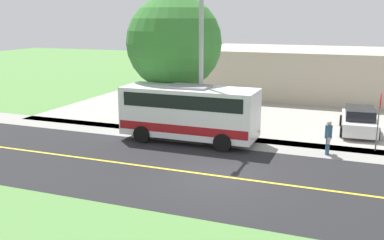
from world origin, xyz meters
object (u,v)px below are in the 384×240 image
Objects in this scene: stop_sign at (379,112)px; parked_car_near at (359,121)px; shuttle_bus_front at (189,111)px; pedestrian_with_bags at (328,136)px; tree_curbside at (174,43)px; commercial_building at (304,72)px; street_light_pole at (200,57)px.

stop_sign is 0.64× the size of parked_car_near.
shuttle_bus_front is 9.80m from parked_car_near.
pedestrian_with_bags is at bearing -15.25° from parked_car_near.
pedestrian_with_bags is 0.21× the size of tree_curbside.
commercial_building is (-15.30, -5.40, -0.05)m from stop_sign.
pedestrian_with_bags is 5.08m from parked_car_near.
stop_sign is at bearing 99.83° from shuttle_bus_front.
commercial_building reaches higher than shuttle_bus_front.
street_light_pole reaches higher than stop_sign.
pedestrian_with_bags is (-0.17, 7.00, -0.74)m from shuttle_bus_front.
shuttle_bus_front is 9.33m from stop_sign.
street_light_pole is 9.90m from parked_car_near.
pedestrian_with_bags is at bearing 10.92° from commercial_building.
commercial_building is (-16.89, 3.78, 0.28)m from shuttle_bus_front.
stop_sign is 0.36× the size of street_light_pole.
parked_car_near is (-5.07, 8.34, -0.94)m from shuttle_bus_front.
commercial_building is at bearing 157.29° from tree_curbside.
street_light_pole is 3.62m from tree_curbside.
tree_curbside is at bearing -134.82° from street_light_pole.
parked_car_near is at bearing 164.75° from pedestrian_with_bags.
street_light_pole is at bearing -59.18° from parked_car_near.
stop_sign is (-1.59, 9.18, 0.33)m from shuttle_bus_front.
tree_curbside is 15.47m from commercial_building.
commercial_building is at bearing -160.55° from stop_sign.
commercial_building is (-16.52, 3.32, -2.49)m from street_light_pole.
shuttle_bus_front reaches higher than parked_car_near.
parked_car_near is 0.58× the size of tree_curbside.
parked_car_near is at bearing 101.81° from tree_curbside.
street_light_pole is at bearing 128.62° from shuttle_bus_front.
tree_curbside reaches higher than pedestrian_with_bags.
stop_sign is 11.72m from tree_curbside.
tree_curbside reaches higher than stop_sign.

